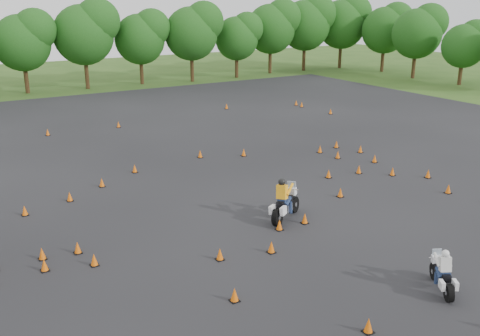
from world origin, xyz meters
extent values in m
plane|color=#2D5119|center=(0.00, 0.00, 0.00)|extent=(140.00, 140.00, 0.00)
plane|color=black|center=(0.00, 6.00, 0.01)|extent=(62.00, 62.00, 0.00)
cone|color=#E35E09|center=(8.12, 5.76, 0.23)|extent=(0.26, 0.26, 0.45)
cone|color=#E35E09|center=(16.26, 19.92, 0.23)|extent=(0.26, 0.26, 0.45)
cone|color=#E35E09|center=(-4.64, -2.15, 0.23)|extent=(0.26, 0.26, 0.45)
cone|color=#E35E09|center=(-3.55, 9.61, 0.23)|extent=(0.26, 0.26, 0.45)
cone|color=#E35E09|center=(5.18, 3.16, 0.23)|extent=(0.26, 0.26, 0.45)
cone|color=#E35E09|center=(-9.05, 1.19, 0.23)|extent=(0.26, 0.26, 0.45)
cone|color=#E35E09|center=(16.35, 20.86, 0.23)|extent=(0.26, 0.26, 0.45)
cone|color=#E35E09|center=(3.74, 0.58, 0.23)|extent=(0.26, 0.26, 0.45)
cone|color=#E35E09|center=(8.00, 7.32, 0.23)|extent=(0.26, 0.26, 0.45)
cone|color=#E35E09|center=(-5.88, 8.21, 0.23)|extent=(0.26, 0.26, 0.45)
cone|color=#E35E09|center=(0.97, 10.33, 0.23)|extent=(0.26, 0.26, 0.45)
cone|color=#E35E09|center=(-10.07, 6.22, 0.23)|extent=(0.26, 0.26, 0.45)
cone|color=#E35E09|center=(-0.62, 20.81, 0.23)|extent=(0.26, 0.26, 0.45)
cone|color=#E35E09|center=(3.45, 9.21, 0.23)|extent=(0.26, 0.26, 0.45)
cone|color=#E35E09|center=(-1.15, -1.09, 0.23)|extent=(0.26, 0.26, 0.45)
cone|color=#E35E09|center=(-3.16, -8.42, 0.23)|extent=(0.26, 0.26, 0.45)
cone|color=#E35E09|center=(-10.46, 0.39, 0.23)|extent=(0.26, 0.26, 0.45)
cone|color=#E35E09|center=(10.23, 6.00, 0.23)|extent=(0.26, 0.26, 0.45)
cone|color=#E35E09|center=(9.68, 7.68, 0.23)|extent=(0.26, 0.26, 0.45)
cone|color=#E35E09|center=(8.48, 1.64, 0.23)|extent=(0.26, 0.26, 0.45)
cone|color=#E35E09|center=(9.83, 0.32, 0.23)|extent=(0.26, 0.26, 0.45)
cone|color=#E35E09|center=(7.15, 2.88, 0.23)|extent=(0.26, 0.26, 0.45)
cone|color=#E35E09|center=(-7.86, 6.99, 0.23)|extent=(0.26, 0.26, 0.45)
cone|color=#E35E09|center=(10.02, 22.73, 0.23)|extent=(0.26, 0.26, 0.45)
cone|color=#E35E09|center=(16.47, 16.19, 0.23)|extent=(0.26, 0.26, 0.45)
cone|color=#E35E09|center=(-2.64, -2.66, 0.23)|extent=(0.26, 0.26, 0.45)
cone|color=#E35E09|center=(8.74, -1.86, 0.23)|extent=(0.26, 0.26, 0.45)
cone|color=#E35E09|center=(-5.64, -4.91, 0.23)|extent=(0.26, 0.26, 0.45)
cone|color=#E35E09|center=(9.44, 3.97, 0.23)|extent=(0.26, 0.26, 0.45)
cone|color=#E35E09|center=(-10.33, 1.37, 0.23)|extent=(0.26, 0.26, 0.45)
cone|color=#E35E09|center=(-5.80, 21.03, 0.23)|extent=(0.26, 0.26, 0.45)
cone|color=#E35E09|center=(-8.80, -0.14, 0.23)|extent=(0.26, 0.26, 0.45)
cone|color=#E35E09|center=(0.21, -1.10, 0.23)|extent=(0.26, 0.26, 0.45)
camera|label=1|loc=(-13.42, -18.01, 9.38)|focal=40.00mm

